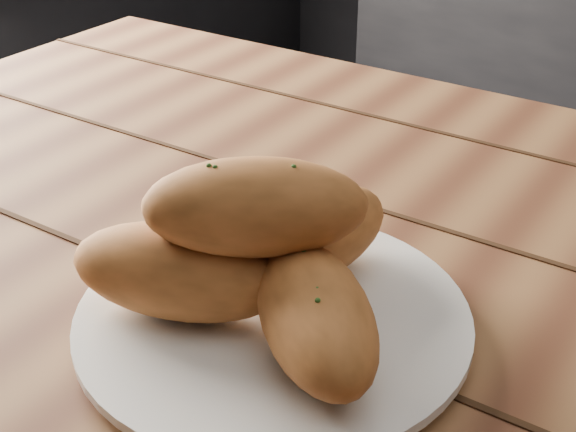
# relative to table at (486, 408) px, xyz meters

# --- Properties ---
(table) EXTENTS (1.63, 0.91, 0.75)m
(table) POSITION_rel_table_xyz_m (0.00, 0.00, 0.00)
(table) COLOR brown
(table) RESTS_ON ground
(plate) EXTENTS (0.29, 0.29, 0.02)m
(plate) POSITION_rel_table_xyz_m (-0.14, -0.11, 0.10)
(plate) COLOR white
(plate) RESTS_ON table
(bread_rolls) EXTENTS (0.28, 0.25, 0.12)m
(bread_rolls) POSITION_rel_table_xyz_m (-0.14, -0.11, 0.16)
(bread_rolls) COLOR #C97437
(bread_rolls) RESTS_ON plate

